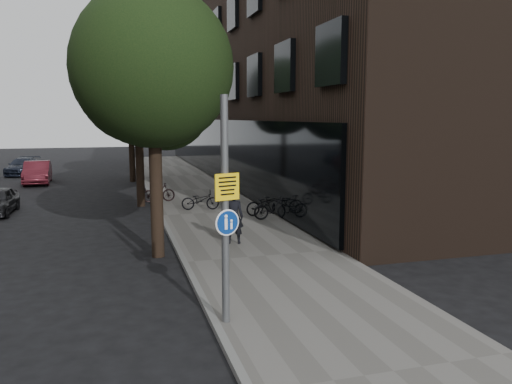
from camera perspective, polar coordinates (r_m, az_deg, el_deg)
name	(u,v)px	position (r m, az deg, el deg)	size (l,w,h in m)	color
ground	(300,303)	(11.03, 5.01, -12.50)	(120.00, 120.00, 0.00)	black
sidewalk	(217,214)	(20.37, -4.47, -2.49)	(4.50, 60.00, 0.12)	slate
curb_edge	(161,217)	(20.05, -10.79, -2.78)	(0.15, 60.00, 0.13)	slate
building_right_dark_brick	(302,39)	(34.25, 5.29, 16.99)	(12.00, 40.00, 18.00)	black
street_tree_near	(155,75)	(14.33, -11.46, 13.01)	(4.40, 4.40, 7.50)	black
street_tree_mid	(139,90)	(22.79, -13.25, 11.25)	(5.00, 5.00, 7.80)	black
street_tree_far	(131,98)	(31.78, -14.10, 10.39)	(5.00, 5.00, 7.80)	black
signpost	(225,211)	(9.16, -3.56, -2.13)	(0.48, 0.17, 4.24)	#595B5E
pedestrian	(234,217)	(15.21, -2.58, -2.86)	(0.60, 0.40, 1.66)	black
parked_bike_facade_near	(266,204)	(19.71, 1.12, -1.35)	(0.59, 1.69, 0.89)	black
parked_bike_facade_far	(273,208)	(18.85, 1.94, -1.81)	(0.42, 1.48, 0.89)	black
parked_bike_curb_near	(200,200)	(20.94, -6.39, -0.92)	(0.54, 1.55, 0.82)	black
parked_bike_curb_far	(159,192)	(23.13, -11.08, -0.03)	(0.42, 1.48, 0.89)	black
parked_car_mid	(37,173)	(32.59, -23.71, 2.05)	(1.42, 4.07, 1.34)	maroon
parked_car_far	(23,166)	(38.07, -25.09, 2.67)	(1.64, 4.03, 1.17)	black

